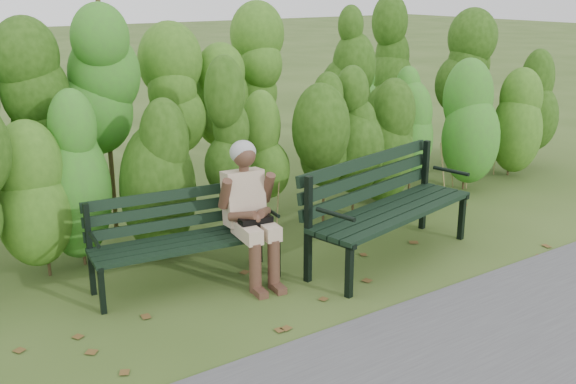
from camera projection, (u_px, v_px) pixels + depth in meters
ground at (309, 276)px, 6.45m from camera, size 80.00×80.00×0.00m
footpath at (493, 383)px, 4.72m from camera, size 60.00×2.50×0.01m
hedge_band at (212, 116)px, 7.54m from camera, size 11.04×1.67×2.42m
leaf_litter at (288, 287)px, 6.21m from camera, size 5.63×2.21×0.01m
bench_left at (183, 231)px, 6.17m from camera, size 1.78×0.78×0.86m
bench_right at (383, 200)px, 6.74m from camera, size 2.14×1.08×1.03m
seated_woman at (249, 204)px, 6.21m from camera, size 0.55×0.80×1.31m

